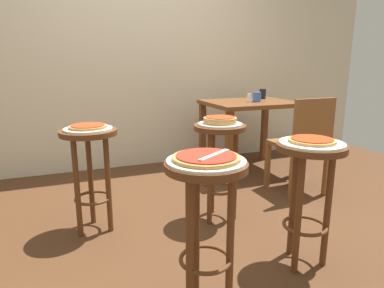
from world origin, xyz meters
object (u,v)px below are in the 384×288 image
(pizza_rear, at_px, (88,126))
(pizza_foreground, at_px, (206,157))
(stool_foreground, at_px, (206,203))
(pizza_middle, at_px, (312,140))
(serving_plate_rear, at_px, (88,129))
(serving_plate_middle, at_px, (312,143))
(serving_plate_foreground, at_px, (206,161))
(cup_near_edge, at_px, (257,97))
(wooden_chair, at_px, (303,142))
(condiment_shaker, at_px, (249,98))
(stool_leftside, at_px, (219,151))
(dining_table, at_px, (250,113))
(stool_middle, at_px, (309,178))
(cup_far_edge, at_px, (263,94))
(pizza_server_knife, at_px, (214,155))
(stool_rear, at_px, (90,158))
(pizza_leftside, at_px, (220,120))
(serving_plate_leftside, at_px, (220,124))

(pizza_rear, bearing_deg, pizza_foreground, -66.64)
(stool_foreground, height_order, pizza_middle, pizza_middle)
(serving_plate_rear, bearing_deg, serving_plate_middle, -38.62)
(serving_plate_foreground, relative_size, cup_near_edge, 3.57)
(pizza_rear, height_order, wooden_chair, wooden_chair)
(stool_foreground, xyz_separation_m, pizza_foreground, (-0.00, -0.00, 0.21))
(pizza_middle, bearing_deg, condiment_shaker, 70.76)
(serving_plate_middle, xyz_separation_m, stool_leftside, (-0.20, 0.70, -0.20))
(dining_table, height_order, wooden_chair, wooden_chair)
(stool_middle, bearing_deg, stool_leftside, 105.68)
(cup_far_edge, bearing_deg, pizza_server_knife, -127.72)
(stool_middle, xyz_separation_m, cup_far_edge, (0.85, 1.79, 0.28))
(serving_plate_foreground, xyz_separation_m, pizza_middle, (0.66, 0.10, 0.02))
(stool_foreground, height_order, condiment_shaker, condiment_shaker)
(stool_leftside, distance_m, pizza_server_knife, 0.96)
(pizza_middle, relative_size, stool_leftside, 0.35)
(pizza_foreground, height_order, pizza_server_knife, pizza_server_knife)
(cup_far_edge, xyz_separation_m, pizza_server_knife, (-1.48, -1.92, -0.06))
(condiment_shaker, bearing_deg, serving_plate_rear, -156.69)
(serving_plate_rear, relative_size, pizza_server_knife, 1.41)
(serving_plate_middle, xyz_separation_m, pizza_rear, (-1.07, 0.86, 0.02))
(serving_plate_foreground, distance_m, pizza_foreground, 0.02)
(stool_foreground, distance_m, stool_rear, 1.04)
(pizza_middle, relative_size, wooden_chair, 0.29)
(stool_middle, bearing_deg, pizza_leftside, 105.68)
(pizza_foreground, bearing_deg, pizza_middle, 8.80)
(pizza_rear, xyz_separation_m, dining_table, (1.67, 0.77, -0.11))
(serving_plate_rear, bearing_deg, condiment_shaker, 23.31)
(stool_foreground, bearing_deg, serving_plate_leftside, 60.20)
(serving_plate_rear, bearing_deg, pizza_middle, -38.62)
(serving_plate_foreground, distance_m, dining_table, 2.14)
(serving_plate_middle, xyz_separation_m, condiment_shaker, (0.54, 1.55, 0.08))
(serving_plate_leftside, relative_size, stool_rear, 0.44)
(condiment_shaker, bearing_deg, cup_far_edge, 37.95)
(pizza_rear, bearing_deg, pizza_leftside, -9.95)
(serving_plate_foreground, height_order, stool_leftside, serving_plate_foreground)
(wooden_chair, bearing_deg, stool_middle, -127.94)
(pizza_foreground, distance_m, stool_leftside, 0.95)
(stool_rear, height_order, pizza_server_knife, pizza_server_knife)
(stool_rear, xyz_separation_m, wooden_chair, (1.77, 0.04, -0.05))
(serving_plate_foreground, height_order, stool_middle, serving_plate_foreground)
(stool_rear, bearing_deg, cup_near_edge, 22.28)
(stool_foreground, bearing_deg, pizza_rear, 113.36)
(stool_middle, relative_size, serving_plate_rear, 2.28)
(serving_plate_foreground, bearing_deg, pizza_server_knife, -33.69)
(pizza_middle, bearing_deg, pizza_foreground, -171.20)
(pizza_rear, distance_m, pizza_server_knife, 1.07)
(pizza_server_knife, bearing_deg, pizza_rear, 81.73)
(pizza_leftside, distance_m, pizza_rear, 0.89)
(stool_middle, xyz_separation_m, cup_near_edge, (0.63, 1.55, 0.28))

